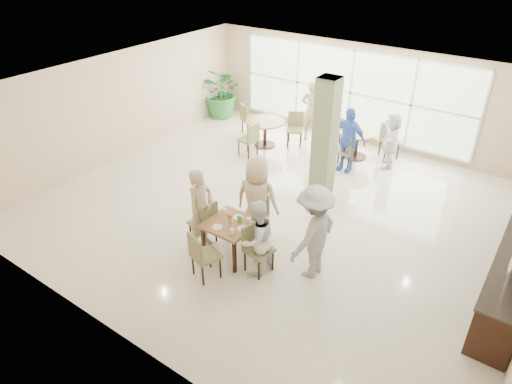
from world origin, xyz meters
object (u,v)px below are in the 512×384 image
Objects in this scene: round_table_left at (265,127)px; adult_b at (391,140)px; potted_plant at (223,92)px; teen_right at (257,238)px; teen_far at (257,199)px; adult_a at (347,140)px; round_table_right at (357,138)px; main_table at (230,227)px; teen_standing at (314,232)px; adult_standing at (312,111)px; teen_left at (201,210)px.

adult_b reaches higher than round_table_left.
teen_right is at bearing -46.86° from potted_plant.
teen_far is at bearing -45.56° from potted_plant.
adult_a is (-0.45, 4.64, 0.10)m from teen_right.
round_table_right is 0.57× the size of teen_far.
adult_a reaches higher than adult_b.
round_table_left is at bearing -162.04° from round_table_right.
teen_far is at bearing -28.02° from adult_b.
main_table is 0.52× the size of potted_plant.
teen_standing is (3.84, -4.13, 0.33)m from round_table_left.
potted_plant reaches higher than round_table_right.
adult_standing reaches higher than adult_b.
round_table_right is 0.69× the size of adult_b.
teen_right is at bearing -19.82° from adult_b.
adult_a is at bearing 87.09° from main_table.
teen_far reaches higher than potted_plant.
round_table_right is 4.61m from teen_far.
adult_standing reaches higher than teen_standing.
teen_far is (0.07, 0.77, 0.25)m from main_table.
main_table is 0.67m from teen_left.
adult_b is (-0.46, 4.94, -0.16)m from teen_standing.
adult_a is (4.93, -1.11, 0.00)m from potted_plant.
potted_plant is at bearing 169.72° from adult_a.
adult_standing reaches higher than adult_a.
potted_plant is 5.77m from adult_b.
teen_standing reaches higher than teen_right.
teen_standing reaches higher than teen_far.
teen_left is 5.77m from adult_standing.
adult_a is (2.54, -0.04, 0.27)m from round_table_left.
round_table_right is 0.61× the size of potted_plant.
adult_b is (3.37, 0.81, 0.16)m from round_table_left.
adult_a reaches higher than potted_plant.
potted_plant is at bearing -58.65° from teen_far.
round_table_right is at bearing -3.19° from potted_plant.
teen_far is at bearing -90.05° from adult_a.
teen_left is at bearing -172.42° from main_table.
adult_a is 1.20m from adult_b.
adult_b is 2.49m from adult_standing.
round_table_left is at bearing 17.96° from teen_left.
main_table is 1.60m from teen_standing.
main_table is 0.70m from teen_right.
adult_standing is (0.91, 1.07, 0.33)m from round_table_left.
round_table_left is 0.61× the size of teen_standing.
teen_left reaches higher than adult_b.
adult_b is (0.91, 0.01, 0.18)m from round_table_right.
teen_right reaches higher than round_table_right.
adult_standing is at bearing -151.09° from teen_right.
teen_standing is 4.29m from adult_a.
adult_a is at bearing -12.55° from teen_left.
teen_left is 1.14× the size of teen_right.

